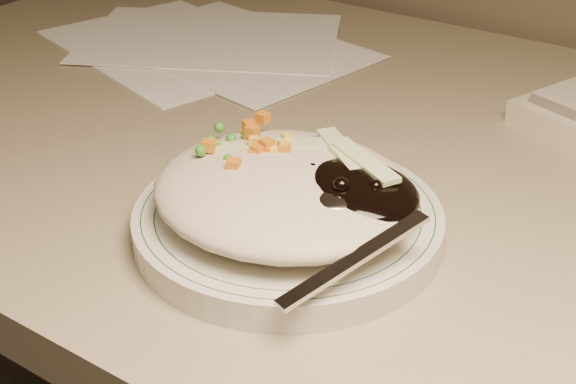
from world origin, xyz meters
The scene contains 5 objects.
desk centered at (0.00, 1.38, 0.54)m, with size 1.40×0.70×0.74m.
plate centered at (-0.06, 1.21, 0.75)m, with size 0.23×0.23×0.02m, color silver.
plate_rim centered at (-0.06, 1.21, 0.76)m, with size 0.21×0.21×0.00m.
meal centered at (-0.05, 1.21, 0.78)m, with size 0.21×0.19×0.05m.
papers centered at (-0.37, 1.50, 0.74)m, with size 0.40×0.35×0.00m.
Camera 1 is at (0.22, 0.80, 1.06)m, focal length 50.00 mm.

